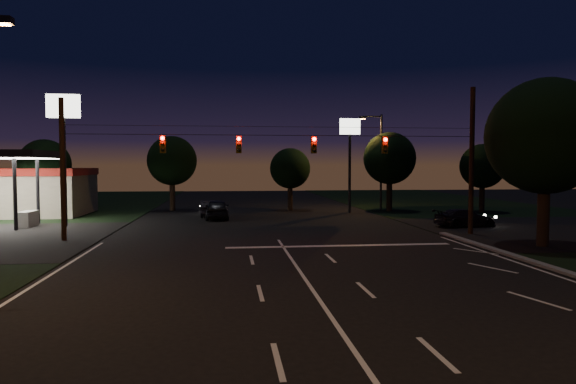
{
  "coord_description": "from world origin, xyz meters",
  "views": [
    {
      "loc": [
        -2.86,
        -14.88,
        4.26
      ],
      "look_at": [
        -0.04,
        8.95,
        3.0
      ],
      "focal_mm": 32.0,
      "sensor_mm": 36.0,
      "label": 1
    }
  ],
  "objects": [
    {
      "name": "pole_sign_right",
      "position": [
        8.0,
        30.0,
        6.24
      ],
      "size": [
        1.8,
        0.3,
        8.4
      ],
      "color": "black",
      "rests_on": "ground"
    },
    {
      "name": "car_oncoming_b",
      "position": [
        -4.45,
        28.29,
        0.65
      ],
      "size": [
        1.64,
        4.02,
        1.29
      ],
      "primitive_type": "imported",
      "rotation": [
        0.0,
        0.0,
        3.21
      ],
      "color": "black",
      "rests_on": "ground"
    },
    {
      "name": "car_oncoming_a",
      "position": [
        -3.69,
        25.95,
        0.78
      ],
      "size": [
        1.91,
        4.61,
        1.56
      ],
      "primitive_type": "imported",
      "rotation": [
        0.0,
        0.0,
        3.16
      ],
      "color": "black",
      "rests_on": "ground"
    },
    {
      "name": "stop_bar",
      "position": [
        3.0,
        11.5,
        0.01
      ],
      "size": [
        12.0,
        0.5,
        0.01
      ],
      "primitive_type": "cube",
      "color": "silver",
      "rests_on": "ground"
    },
    {
      "name": "signal_span",
      "position": [
        -0.0,
        14.96,
        5.5
      ],
      "size": [
        24.0,
        0.4,
        1.56
      ],
      "color": "black",
      "rests_on": "ground"
    },
    {
      "name": "car_cross",
      "position": [
        13.34,
        18.53,
        0.62
      ],
      "size": [
        4.47,
        2.32,
        1.24
      ],
      "primitive_type": "imported",
      "rotation": [
        0.0,
        0.0,
        1.71
      ],
      "color": "black",
      "rests_on": "ground"
    },
    {
      "name": "utility_pole_left",
      "position": [
        -12.0,
        15.0,
        0.0
      ],
      "size": [
        0.28,
        0.28,
        8.0
      ],
      "primitive_type": "cylinder",
      "color": "black",
      "rests_on": "ground"
    },
    {
      "name": "tree_right_near",
      "position": [
        13.53,
        10.17,
        5.68
      ],
      "size": [
        6.0,
        6.0,
        8.76
      ],
      "color": "black",
      "rests_on": "ground"
    },
    {
      "name": "street_light_right_far",
      "position": [
        11.24,
        32.0,
        5.24
      ],
      "size": [
        2.2,
        0.35,
        9.0
      ],
      "color": "black",
      "rests_on": "ground"
    },
    {
      "name": "tree_far_a",
      "position": [
        -17.98,
        30.12,
        4.26
      ],
      "size": [
        4.2,
        4.2,
        6.42
      ],
      "color": "black",
      "rests_on": "ground"
    },
    {
      "name": "tree_far_c",
      "position": [
        3.02,
        33.1,
        3.9
      ],
      "size": [
        3.8,
        3.8,
        5.86
      ],
      "color": "black",
      "rests_on": "ground"
    },
    {
      "name": "utility_pole_right",
      "position": [
        12.0,
        15.0,
        0.0
      ],
      "size": [
        0.3,
        0.3,
        9.0
      ],
      "primitive_type": "cylinder",
      "color": "black",
      "rests_on": "ground"
    },
    {
      "name": "pole_sign_left_near",
      "position": [
        -14.0,
        22.0,
        6.98
      ],
      "size": [
        2.2,
        0.3,
        9.1
      ],
      "color": "black",
      "rests_on": "ground"
    },
    {
      "name": "tree_far_e",
      "position": [
        20.02,
        29.11,
        4.11
      ],
      "size": [
        4.0,
        4.0,
        6.18
      ],
      "color": "black",
      "rests_on": "ground"
    },
    {
      "name": "tree_far_d",
      "position": [
        12.02,
        31.13,
        4.83
      ],
      "size": [
        4.8,
        4.8,
        7.3
      ],
      "color": "black",
      "rests_on": "ground"
    },
    {
      "name": "tree_far_b",
      "position": [
        -7.98,
        34.13,
        4.61
      ],
      "size": [
        4.6,
        4.6,
        6.98
      ],
      "color": "black",
      "rests_on": "ground"
    },
    {
      "name": "ground",
      "position": [
        0.0,
        0.0,
        0.0
      ],
      "size": [
        140.0,
        140.0,
        0.0
      ],
      "primitive_type": "plane",
      "color": "black",
      "rests_on": "ground"
    }
  ]
}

